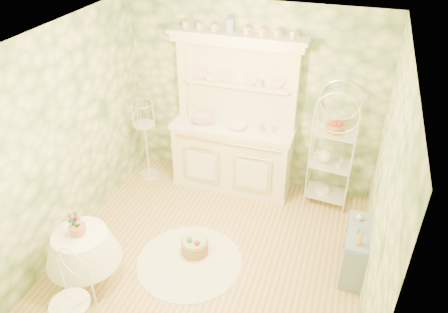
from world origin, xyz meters
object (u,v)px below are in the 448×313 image
(round_table, at_px, (85,261))
(cafe_chair, at_px, (69,301))
(birdcage_stand, at_px, (146,137))
(floor_basket, at_px, (195,245))
(kitchen_dresser, at_px, (233,117))
(side_shelf, at_px, (355,249))
(bakers_rack, at_px, (332,150))

(round_table, distance_m, cafe_chair, 0.74)
(birdcage_stand, xyz_separation_m, floor_basket, (1.30, -1.37, -0.58))
(round_table, relative_size, birdcage_stand, 0.43)
(kitchen_dresser, height_order, round_table, kitchen_dresser)
(kitchen_dresser, xyz_separation_m, side_shelf, (1.87, -1.23, -0.82))
(floor_basket, bearing_deg, bakers_rack, 47.56)
(kitchen_dresser, relative_size, round_table, 3.82)
(kitchen_dresser, relative_size, birdcage_stand, 1.65)
(kitchen_dresser, height_order, side_shelf, kitchen_dresser)
(round_table, bearing_deg, floor_basket, 38.40)
(bakers_rack, bearing_deg, birdcage_stand, -170.00)
(floor_basket, bearing_deg, kitchen_dresser, 89.54)
(kitchen_dresser, relative_size, floor_basket, 6.52)
(bakers_rack, xyz_separation_m, cafe_chair, (-2.15, -3.01, -0.38))
(kitchen_dresser, xyz_separation_m, cafe_chair, (-0.75, -3.00, -0.64))
(kitchen_dresser, bearing_deg, bakers_rack, 0.20)
(side_shelf, height_order, round_table, side_shelf)
(side_shelf, height_order, floor_basket, side_shelf)
(cafe_chair, distance_m, floor_basket, 1.68)
(floor_basket, bearing_deg, birdcage_stand, 133.59)
(birdcage_stand, relative_size, floor_basket, 3.96)
(side_shelf, distance_m, floor_basket, 1.92)
(kitchen_dresser, distance_m, floor_basket, 1.86)
(cafe_chair, relative_size, birdcage_stand, 0.72)
(bakers_rack, relative_size, birdcage_stand, 1.26)
(bakers_rack, xyz_separation_m, side_shelf, (0.47, -1.23, -0.56))
(round_table, bearing_deg, side_shelf, 21.12)
(bakers_rack, bearing_deg, cafe_chair, -119.46)
(kitchen_dresser, distance_m, birdcage_stand, 1.40)
(bakers_rack, xyz_separation_m, round_table, (-2.43, -2.35, -0.58))
(kitchen_dresser, relative_size, cafe_chair, 2.29)
(round_table, bearing_deg, kitchen_dresser, 66.46)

